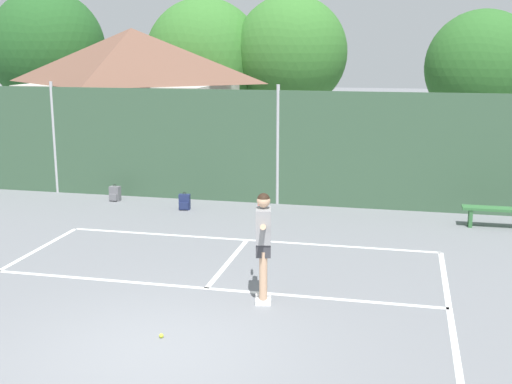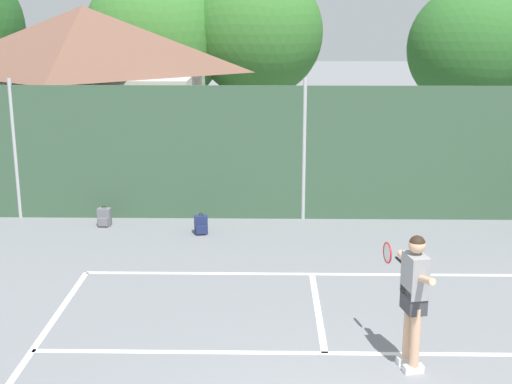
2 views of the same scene
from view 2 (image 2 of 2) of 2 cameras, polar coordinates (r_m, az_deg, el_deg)
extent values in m
cube|color=white|center=(12.84, 4.56, -6.64)|extent=(8.20, 0.10, 0.01)
cube|color=white|center=(10.08, 5.60, -12.86)|extent=(8.20, 0.10, 0.01)
cube|color=white|center=(11.42, 5.02, -9.43)|extent=(0.10, 2.97, 0.01)
cube|color=#38563D|center=(15.78, 3.91, 3.12)|extent=(26.00, 0.05, 3.03)
cylinder|color=#B2B2B7|center=(16.74, -18.93, 3.29)|extent=(0.09, 0.09, 3.18)
cylinder|color=#B2B2B7|center=(15.76, 3.92, 3.39)|extent=(0.09, 0.09, 3.18)
cube|color=beige|center=(20.86, -13.36, 5.42)|extent=(6.26, 5.10, 2.93)
pyramid|color=brown|center=(20.63, -13.75, 11.93)|extent=(6.76, 5.51, 1.82)
cylinder|color=brown|center=(24.63, -8.01, 5.54)|extent=(0.36, 0.36, 1.67)
ellipsoid|color=#38752D|center=(24.35, -8.25, 12.13)|extent=(4.70, 4.23, 4.70)
cylinder|color=brown|center=(24.30, 0.12, 6.01)|extent=(0.36, 0.36, 2.05)
ellipsoid|color=#38752D|center=(24.04, 0.13, 12.80)|extent=(4.36, 3.92, 4.36)
cylinder|color=brown|center=(25.23, 16.45, 5.28)|extent=(0.36, 0.36, 1.65)
ellipsoid|color=#2D6628|center=(24.97, 16.88, 11.11)|extent=(4.12, 3.70, 4.12)
cube|color=silver|center=(9.77, 12.63, -13.80)|extent=(0.28, 0.17, 0.10)
cube|color=silver|center=(9.97, 12.09, -13.18)|extent=(0.28, 0.17, 0.10)
cylinder|color=tan|center=(9.56, 12.78, -11.37)|extent=(0.13, 0.13, 0.82)
cylinder|color=tan|center=(9.76, 12.23, -10.78)|extent=(0.13, 0.13, 0.82)
cube|color=#38383D|center=(9.47, 12.66, -8.51)|extent=(0.31, 0.40, 0.32)
cube|color=gray|center=(9.35, 12.78, -6.59)|extent=(0.31, 0.44, 0.56)
sphere|color=tan|center=(9.21, 12.92, -4.20)|extent=(0.22, 0.22, 0.22)
sphere|color=black|center=(9.20, 12.93, -4.09)|extent=(0.21, 0.21, 0.21)
cylinder|color=tan|center=(9.47, 12.20, -5.61)|extent=(0.20, 0.56, 0.17)
cylinder|color=tan|center=(9.09, 13.48, -6.91)|extent=(0.19, 0.51, 0.22)
cylinder|color=black|center=(9.66, 11.60, -5.51)|extent=(0.09, 0.30, 0.04)
torus|color=red|center=(9.94, 10.59, -4.86)|extent=(0.08, 0.30, 0.30)
cylinder|color=silver|center=(9.94, 10.59, -4.86)|extent=(0.06, 0.26, 0.26)
cube|color=slate|center=(15.87, -12.18, -2.00)|extent=(0.29, 0.20, 0.40)
cube|color=slate|center=(15.79, -12.28, -2.40)|extent=(0.23, 0.07, 0.18)
torus|color=black|center=(15.81, -12.22, -1.24)|extent=(0.09, 0.02, 0.09)
cube|color=navy|center=(15.02, -4.48, -2.65)|extent=(0.30, 0.22, 0.40)
cube|color=navy|center=(14.93, -4.45, -3.08)|extent=(0.23, 0.09, 0.18)
torus|color=black|center=(14.96, -4.50, -1.85)|extent=(0.09, 0.03, 0.09)
camera|label=1|loc=(4.37, 109.67, -11.38)|focal=46.34mm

